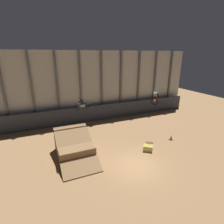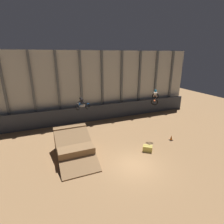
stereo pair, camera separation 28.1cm
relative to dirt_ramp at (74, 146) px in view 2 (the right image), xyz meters
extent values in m
plane|color=#9E754C|center=(4.43, -3.85, -0.81)|extent=(60.00, 60.00, 0.00)
cube|color=beige|center=(4.43, 8.72, 4.00)|extent=(32.00, 0.12, 9.61)
cube|color=slate|center=(-6.21, 8.52, 4.00)|extent=(0.28, 0.28, 9.61)
cube|color=slate|center=(-3.17, 8.52, 4.00)|extent=(0.28, 0.28, 9.61)
cube|color=slate|center=(-0.13, 8.52, 4.00)|extent=(0.28, 0.28, 9.61)
cube|color=slate|center=(2.91, 8.52, 4.00)|extent=(0.28, 0.28, 9.61)
cube|color=slate|center=(5.95, 8.52, 4.00)|extent=(0.28, 0.28, 9.61)
cube|color=slate|center=(8.99, 8.52, 4.00)|extent=(0.28, 0.28, 9.61)
cube|color=slate|center=(12.03, 8.52, 4.00)|extent=(0.28, 0.28, 9.61)
cube|color=slate|center=(15.07, 8.52, 4.00)|extent=(0.28, 0.28, 9.61)
cube|color=slate|center=(18.11, 8.52, 4.00)|extent=(0.28, 0.28, 9.61)
cube|color=#383D47|center=(4.43, 7.78, 0.30)|extent=(31.36, 0.20, 2.22)
cube|color=#966F48|center=(0.00, -0.12, -0.14)|extent=(3.13, 3.71, 1.33)
cube|color=olive|center=(0.00, 1.48, 0.30)|extent=(3.20, 0.50, 2.22)
cube|color=#9E754C|center=(0.00, -0.92, 0.30)|extent=(3.20, 5.37, 2.41)
torus|color=black|center=(1.41, 4.04, 2.58)|extent=(0.74, 0.67, 0.74)
torus|color=black|center=(2.26, 2.97, 2.89)|extent=(0.74, 0.67, 0.74)
cube|color=#B7B7BC|center=(1.85, 3.49, 2.87)|extent=(0.50, 0.56, 0.39)
cube|color=blue|center=(1.72, 3.65, 3.02)|extent=(0.46, 0.50, 0.33)
cube|color=black|center=(1.96, 3.35, 3.13)|extent=(0.48, 0.55, 0.24)
cube|color=blue|center=(2.29, 2.94, 3.17)|extent=(0.34, 0.37, 0.14)
cylinder|color=#B7B7BC|center=(1.48, 3.94, 2.86)|extent=(0.27, 0.32, 0.48)
cylinder|color=black|center=(1.48, 3.95, 3.10)|extent=(0.44, 0.54, 0.04)
cube|color=black|center=(1.80, 3.55, 3.36)|extent=(0.36, 0.35, 0.51)
sphere|color=black|center=(1.69, 3.68, 3.65)|extent=(0.40, 0.41, 0.31)
cylinder|color=black|center=(1.70, 3.48, 3.09)|extent=(0.31, 0.35, 0.38)
cylinder|color=black|center=(1.89, 3.63, 3.09)|extent=(0.31, 0.35, 0.38)
cylinder|color=black|center=(1.52, 3.64, 3.33)|extent=(0.36, 0.42, 0.35)
cylinder|color=black|center=(1.77, 3.84, 3.33)|extent=(0.36, 0.42, 0.35)
torus|color=black|center=(9.20, 0.37, 3.97)|extent=(0.74, 0.67, 0.74)
torus|color=black|center=(8.35, -0.69, 3.65)|extent=(0.74, 0.67, 0.74)
cube|color=#B7B7BC|center=(8.73, -0.22, 3.91)|extent=(0.50, 0.56, 0.39)
cube|color=#E54C19|center=(8.80, -0.13, 4.15)|extent=(0.46, 0.50, 0.33)
cube|color=black|center=(8.56, -0.43, 4.07)|extent=(0.48, 0.55, 0.24)
cube|color=#E54C19|center=(8.25, -0.82, 3.88)|extent=(0.34, 0.37, 0.14)
cylinder|color=#B7B7BC|center=(9.06, 0.19, 4.16)|extent=(0.13, 0.14, 0.55)
cylinder|color=black|center=(9.00, 0.12, 4.38)|extent=(0.44, 0.54, 0.04)
cube|color=silver|center=(8.64, -0.33, 4.39)|extent=(0.48, 0.50, 0.52)
sphere|color=#2393CC|center=(8.65, -0.31, 4.73)|extent=(0.40, 0.41, 0.31)
cylinder|color=silver|center=(8.62, -0.17, 4.15)|extent=(0.36, 0.40, 0.26)
cylinder|color=silver|center=(8.81, -0.32, 4.15)|extent=(0.36, 0.40, 0.26)
cylinder|color=silver|center=(8.66, -0.05, 4.47)|extent=(0.39, 0.46, 0.14)
cylinder|color=silver|center=(8.91, -0.25, 4.47)|extent=(0.39, 0.46, 0.14)
cube|color=black|center=(10.50, -1.33, -0.79)|extent=(0.36, 0.36, 0.03)
cone|color=orange|center=(10.50, -1.33, -0.50)|extent=(0.28, 0.28, 0.55)
cube|color=#CCB751|center=(6.80, -2.27, -0.53)|extent=(1.08, 1.03, 0.56)
cube|color=#996623|center=(6.80, -2.27, -0.53)|extent=(0.74, 0.59, 0.57)
camera|label=1|loc=(-2.48, -14.86, 8.28)|focal=28.00mm
camera|label=2|loc=(-2.22, -14.97, 8.28)|focal=28.00mm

